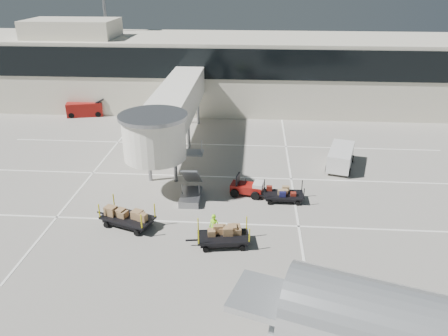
% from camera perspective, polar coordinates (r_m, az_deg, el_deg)
% --- Properties ---
extents(ground, '(140.00, 140.00, 0.00)m').
position_cam_1_polar(ground, '(26.99, -2.86, -9.39)').
color(ground, '#A19C90').
rests_on(ground, ground).
extents(lane_markings, '(40.00, 30.00, 0.02)m').
position_cam_1_polar(lane_markings, '(35.14, -2.16, -0.86)').
color(lane_markings, white).
rests_on(lane_markings, ground).
extents(terminal, '(64.00, 12.11, 15.20)m').
position_cam_1_polar(terminal, '(53.42, 0.51, 12.63)').
color(terminal, beige).
rests_on(terminal, ground).
extents(jet_bridge, '(5.70, 20.40, 6.03)m').
position_cam_1_polar(jet_bridge, '(36.79, -6.94, 7.29)').
color(jet_bridge, white).
rests_on(jet_bridge, ground).
extents(baggage_tug, '(2.50, 1.86, 1.53)m').
position_cam_1_polar(baggage_tug, '(31.88, 3.09, -2.58)').
color(baggage_tug, maroon).
rests_on(baggage_tug, ground).
extents(suitcase_cart, '(3.47, 1.44, 1.36)m').
position_cam_1_polar(suitcase_cart, '(31.29, 7.59, -3.51)').
color(suitcase_cart, black).
rests_on(suitcase_cart, ground).
extents(box_cart_near, '(3.85, 1.95, 1.48)m').
position_cam_1_polar(box_cart_near, '(26.24, -0.18, -8.91)').
color(box_cart_near, black).
rests_on(box_cart_near, ground).
extents(box_cart_far, '(4.13, 2.69, 1.60)m').
position_cam_1_polar(box_cart_far, '(28.66, -12.55, -6.37)').
color(box_cart_far, black).
rests_on(box_cart_far, ground).
extents(ground_worker, '(0.69, 0.53, 1.67)m').
position_cam_1_polar(ground_worker, '(26.66, -1.33, -7.70)').
color(ground_worker, '#8AEA18').
rests_on(ground_worker, ground).
extents(minivan, '(2.90, 4.70, 1.66)m').
position_cam_1_polar(minivan, '(37.49, 15.03, 1.59)').
color(minivan, silver).
rests_on(minivan, ground).
extents(belt_loader, '(4.44, 2.51, 2.02)m').
position_cam_1_polar(belt_loader, '(51.99, -17.64, 7.36)').
color(belt_loader, maroon).
rests_on(belt_loader, ground).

